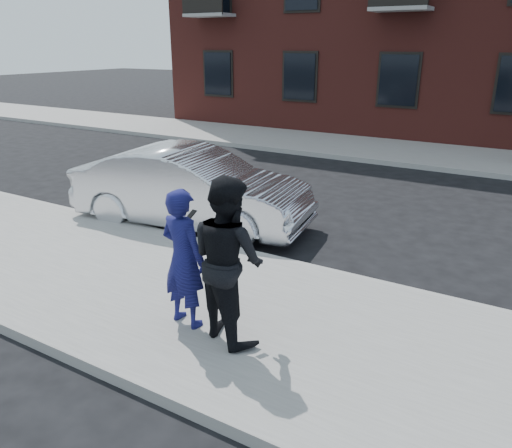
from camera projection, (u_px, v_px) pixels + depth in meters
The scene contains 8 objects.
ground at pixel (141, 281), 7.61m from camera, with size 100.00×100.00×0.00m, color black.
near_sidewalk at pixel (129, 283), 7.38m from camera, with size 50.00×3.50×0.15m, color gray.
near_curb at pixel (202, 243), 8.83m from camera, with size 50.00×0.10×0.15m, color #999691.
far_sidewalk at pixel (375, 149), 16.67m from camera, with size 50.00×3.50×0.15m, color gray.
far_curb at pixel (356, 159), 15.22m from camera, with size 50.00×0.10×0.15m, color #999691.
silver_sedan at pixel (191, 188), 9.66m from camera, with size 1.63×4.67×1.54m, color silver.
man_hoodie at pixel (183, 258), 5.91m from camera, with size 0.67×0.53×1.72m.
man_peacoat at pixel (228, 259), 5.62m from camera, with size 1.15×1.03×1.94m.
Camera 1 is at (5.01, -5.00, 3.42)m, focal length 35.00 mm.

